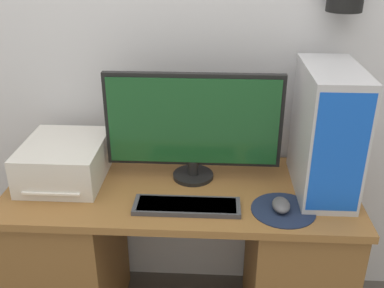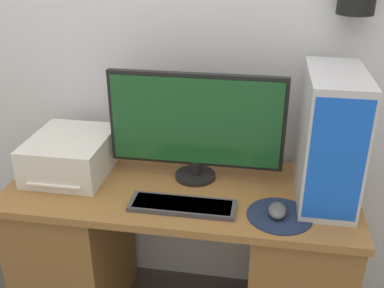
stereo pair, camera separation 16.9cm
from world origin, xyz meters
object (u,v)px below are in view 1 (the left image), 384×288
object	(u,v)px
keyboard	(187,206)
printer	(65,161)
monitor	(193,123)
computer_tower	(327,131)
mouse	(281,205)

from	to	relation	value
keyboard	printer	world-z (taller)	printer
keyboard	printer	xyz separation A→B (m)	(-0.51, 0.20, 0.07)
monitor	computer_tower	distance (m)	0.50
mouse	printer	xyz separation A→B (m)	(-0.85, 0.19, 0.06)
mouse	computer_tower	world-z (taller)	computer_tower
monitor	computer_tower	world-z (taller)	computer_tower
monitor	keyboard	world-z (taller)	monitor
computer_tower	monitor	bearing A→B (deg)	173.30
keyboard	computer_tower	xyz separation A→B (m)	(0.51, 0.18, 0.23)
keyboard	printer	bearing A→B (deg)	158.91
printer	keyboard	bearing A→B (deg)	-21.09
monitor	printer	xyz separation A→B (m)	(-0.52, -0.04, -0.16)
monitor	computer_tower	size ratio (longest dim) A/B	1.43
mouse	printer	world-z (taller)	printer
keyboard	mouse	xyz separation A→B (m)	(0.34, 0.00, 0.01)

